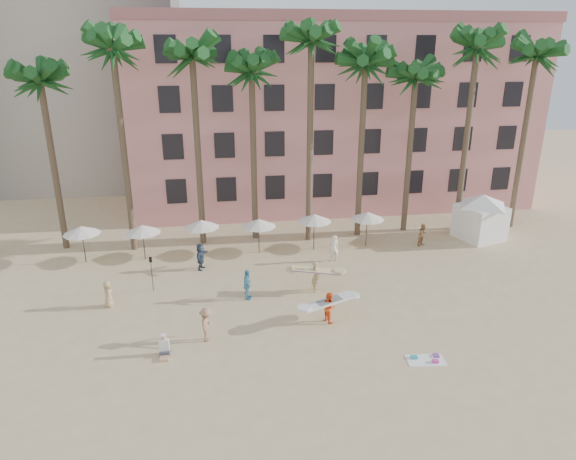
% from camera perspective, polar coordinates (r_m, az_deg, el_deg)
% --- Properties ---
extents(ground, '(120.00, 120.00, 0.00)m').
position_cam_1_polar(ground, '(26.26, 1.67, -12.77)').
color(ground, '#D1B789').
rests_on(ground, ground).
extents(pink_hotel, '(35.00, 14.00, 16.00)m').
position_cam_1_polar(pink_hotel, '(49.33, 4.57, 12.78)').
color(pink_hotel, pink).
rests_on(pink_hotel, ground).
extents(palm_row, '(44.40, 5.40, 16.30)m').
position_cam_1_polar(palm_row, '(36.98, -1.58, 18.12)').
color(palm_row, brown).
rests_on(palm_row, ground).
extents(umbrella_row, '(22.50, 2.70, 2.73)m').
position_cam_1_polar(umbrella_row, '(36.22, -6.45, 0.77)').
color(umbrella_row, '#332B23').
rests_on(umbrella_row, ground).
extents(cabana, '(5.63, 5.63, 3.50)m').
position_cam_1_polar(cabana, '(41.75, 20.68, 1.82)').
color(cabana, white).
rests_on(cabana, ground).
extents(beach_towel, '(1.90, 1.18, 0.14)m').
position_cam_1_polar(beach_towel, '(26.09, 15.14, -13.71)').
color(beach_towel, white).
rests_on(beach_towel, ground).
extents(carrier_yellow, '(3.01, 1.23, 1.94)m').
position_cam_1_polar(carrier_yellow, '(31.12, 3.10, -4.98)').
color(carrier_yellow, tan).
rests_on(carrier_yellow, ground).
extents(carrier_white, '(3.16, 1.69, 1.70)m').
position_cam_1_polar(carrier_white, '(28.00, 4.59, -8.39)').
color(carrier_white, '#FF531A').
rests_on(carrier_white, ground).
extents(beachgoers, '(22.33, 11.86, 1.88)m').
position_cam_1_polar(beachgoers, '(31.89, -3.84, -4.70)').
color(beachgoers, white).
rests_on(beachgoers, ground).
extents(paddle, '(0.18, 0.04, 2.23)m').
position_cam_1_polar(paddle, '(32.04, -14.94, -4.24)').
color(paddle, black).
rests_on(paddle, ground).
extents(seated_man, '(0.48, 0.84, 1.09)m').
position_cam_1_polar(seated_man, '(26.06, -13.57, -12.69)').
color(seated_man, '#3F3F4C').
rests_on(seated_man, ground).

